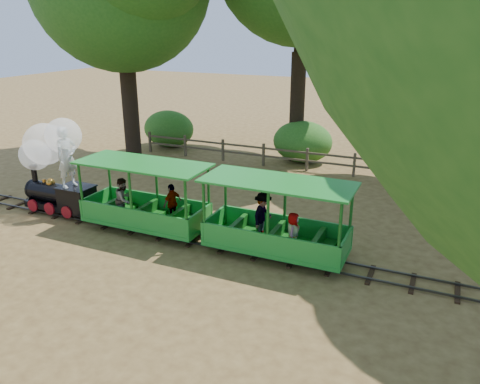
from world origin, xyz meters
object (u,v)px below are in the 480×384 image
at_px(locomotive, 52,159).
at_px(carriage_front, 144,205).
at_px(carriage_rear, 275,227).
at_px(fence, 330,160).

distance_m(locomotive, carriage_front, 3.70).
distance_m(locomotive, carriage_rear, 7.73).
bearing_deg(locomotive, carriage_front, -1.67).
xyz_separation_m(carriage_rear, fence, (-0.42, 7.98, -0.27)).
bearing_deg(carriage_front, carriage_rear, 0.91).
distance_m(locomotive, fence, 10.82).
bearing_deg(carriage_front, locomotive, 178.33).
xyz_separation_m(locomotive, fence, (7.25, 7.94, -1.27)).
height_order(carriage_front, carriage_rear, same).
bearing_deg(carriage_front, fence, 65.38).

